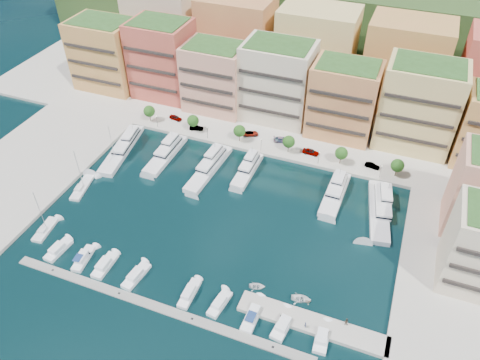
{
  "coord_description": "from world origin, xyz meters",
  "views": [
    {
      "loc": [
        36.07,
        -79.32,
        86.5
      ],
      "look_at": [
        1.32,
        10.03,
        6.0
      ],
      "focal_mm": 35.0,
      "sensor_mm": 36.0,
      "label": 1
    }
  ],
  "objects": [
    {
      "name": "ground",
      "position": [
        0.0,
        0.0,
        0.0
      ],
      "size": [
        400.0,
        400.0,
        0.0
      ],
      "primitive_type": "plane",
      "color": "black",
      "rests_on": "ground"
    },
    {
      "name": "north_quay",
      "position": [
        0.0,
        62.0,
        0.0
      ],
      "size": [
        220.0,
        64.0,
        2.0
      ],
      "primitive_type": "cube",
      "color": "#9E998E",
      "rests_on": "ground"
    },
    {
      "name": "east_quay",
      "position": [
        62.0,
        -8.0,
        0.0
      ],
      "size": [
        34.0,
        76.0,
        2.0
      ],
      "primitive_type": "cube",
      "color": "#9E998E",
      "rests_on": "ground"
    },
    {
      "name": "west_quay",
      "position": [
        -62.0,
        -8.0,
        0.0
      ],
      "size": [
        34.0,
        76.0,
        2.0
      ],
      "primitive_type": "cube",
      "color": "#9E998E",
      "rests_on": "ground"
    },
    {
      "name": "hillside",
      "position": [
        0.0,
        110.0,
        0.0
      ],
      "size": [
        240.0,
        40.0,
        58.0
      ],
      "primitive_type": "cube",
      "color": "#1E3214",
      "rests_on": "ground"
    },
    {
      "name": "south_pontoon",
      "position": [
        -3.0,
        -30.0,
        0.0
      ],
      "size": [
        72.0,
        2.2,
        0.35
      ],
      "primitive_type": "cube",
      "color": "gray",
      "rests_on": "ground"
    },
    {
      "name": "finger_pier",
      "position": [
        30.0,
        -22.0,
        0.0
      ],
      "size": [
        32.0,
        5.0,
        2.0
      ],
      "primitive_type": "cube",
      "color": "#9E998E",
      "rests_on": "ground"
    },
    {
      "name": "apartment_0",
      "position": [
        -66.0,
        49.99,
        13.31
      ],
      "size": [
        22.0,
        16.5,
        24.8
      ],
      "color": "#C88349",
      "rests_on": "north_quay"
    },
    {
      "name": "apartment_1",
      "position": [
        -44.0,
        51.99,
        14.31
      ],
      "size": [
        20.0,
        16.5,
        26.8
      ],
      "color": "#C75042",
      "rests_on": "north_quay"
    },
    {
      "name": "apartment_2",
      "position": [
        -23.0,
        49.99,
        12.31
      ],
      "size": [
        20.0,
        15.5,
        22.8
      ],
      "color": "tan",
      "rests_on": "north_quay"
    },
    {
      "name": "apartment_3",
      "position": [
        -2.0,
        51.99,
        13.81
      ],
      "size": [
        22.0,
        16.5,
        25.8
      ],
      "color": "beige",
      "rests_on": "north_quay"
    },
    {
      "name": "apartment_4",
      "position": [
        20.0,
        49.99,
        12.81
      ],
      "size": [
        20.0,
        15.5,
        23.8
      ],
      "color": "tan",
      "rests_on": "north_quay"
    },
    {
      "name": "apartment_5",
      "position": [
        42.0,
        51.99,
        14.31
      ],
      "size": [
        22.0,
        16.5,
        26.8
      ],
      "color": "tan",
      "rests_on": "north_quay"
    },
    {
      "name": "backblock_0",
      "position": [
        -55.0,
        74.0,
        16.0
      ],
      "size": [
        26.0,
        18.0,
        30.0
      ],
      "primitive_type": "cube",
      "color": "beige",
      "rests_on": "north_quay"
    },
    {
      "name": "backblock_1",
      "position": [
        -25.0,
        74.0,
        16.0
      ],
      "size": [
        26.0,
        18.0,
        30.0
      ],
      "primitive_type": "cube",
      "color": "tan",
      "rests_on": "north_quay"
    },
    {
      "name": "backblock_2",
      "position": [
        5.0,
        74.0,
        16.0
      ],
      "size": [
        26.0,
        18.0,
        30.0
      ],
      "primitive_type": "cube",
      "color": "tan",
      "rests_on": "north_quay"
    },
    {
      "name": "backblock_3",
      "position": [
        35.0,
        74.0,
        16.0
      ],
      "size": [
        26.0,
        18.0,
        30.0
      ],
      "primitive_type": "cube",
      "color": "#C88349",
      "rests_on": "north_quay"
    },
    {
      "name": "tree_0",
      "position": [
        -40.0,
        33.5,
        4.74
      ],
      "size": [
        3.8,
        3.8,
        5.65
      ],
      "color": "#473323",
      "rests_on": "north_quay"
    },
    {
      "name": "tree_1",
      "position": [
        -24.0,
        33.5,
        4.74
      ],
      "size": [
        3.8,
        3.8,
        5.65
      ],
      "color": "#473323",
      "rests_on": "north_quay"
    },
    {
      "name": "tree_2",
      "position": [
        -8.0,
        33.5,
        4.74
      ],
      "size": [
        3.8,
        3.8,
        5.65
      ],
      "color": "#473323",
      "rests_on": "north_quay"
    },
    {
      "name": "tree_3",
      "position": [
        8.0,
        33.5,
        4.74
      ],
      "size": [
        3.8,
        3.8,
        5.65
      ],
      "color": "#473323",
      "rests_on": "north_quay"
    },
    {
      "name": "tree_4",
      "position": [
        24.0,
        33.5,
        4.74
      ],
      "size": [
        3.8,
        3.8,
        5.65
      ],
      "color": "#473323",
      "rests_on": "north_quay"
    },
    {
      "name": "tree_5",
      "position": [
        40.0,
        33.5,
        4.74
      ],
      "size": [
        3.8,
        3.8,
        5.65
      ],
      "color": "#473323",
      "rests_on": "north_quay"
    },
    {
      "name": "lamppost_0",
      "position": [
        -36.0,
        31.2,
        3.83
      ],
      "size": [
        0.3,
        0.3,
        4.2
      ],
      "color": "black",
      "rests_on": "north_quay"
    },
    {
      "name": "lamppost_1",
      "position": [
        -18.0,
        31.2,
        3.83
      ],
      "size": [
        0.3,
        0.3,
        4.2
      ],
      "color": "black",
      "rests_on": "north_quay"
    },
    {
      "name": "lamppost_2",
      "position": [
        0.0,
        31.2,
        3.83
      ],
      "size": [
        0.3,
        0.3,
        4.2
      ],
      "color": "black",
      "rests_on": "north_quay"
    },
    {
      "name": "lamppost_3",
      "position": [
        18.0,
        31.2,
        3.83
      ],
      "size": [
        0.3,
        0.3,
        4.2
      ],
      "color": "black",
      "rests_on": "north_quay"
    },
    {
      "name": "lamppost_4",
      "position": [
        36.0,
        31.2,
        3.83
      ],
      "size": [
        0.3,
        0.3,
        4.2
      ],
      "color": "black",
      "rests_on": "north_quay"
    },
    {
      "name": "yacht_0",
      "position": [
        -40.43,
        17.31,
        1.21
      ],
      "size": [
        8.87,
        25.97,
        7.3
      ],
      "color": "silver",
      "rests_on": "ground"
    },
    {
      "name": "yacht_1",
      "position": [
        -26.45,
        19.55,
        1.09
      ],
      "size": [
        4.82,
        20.52,
        7.3
      ],
      "color": "silver",
      "rests_on": "ground"
    },
    {
      "name": "yacht_2",
      "position": [
        -11.4,
        18.34,
        1.21
      ],
      "size": [
        5.7,
        23.47,
        7.3
      ],
      "color": "silver",
      "rests_on": "ground"
    },
    {
      "name": "yacht_3",
      "position": [
        -0.54,
        21.32,
        1.21
      ],
      "size": [
        4.23,
        16.79,
        7.3
      ],
      "color": "silver",
      "rests_on": "ground"
    },
    {
      "name": "yacht_5",
      "position": [
        25.65,
        20.35,
        1.21
      ],
      "size": [
        5.27,
        19.01,
        7.3
      ],
      "color": "silver",
      "rests_on": "ground"
    },
    {
      "name": "yacht_6",
      "position": [
        37.93,
        18.19,
        1.21
      ],
      "size": [
        8.9,
        24.09,
        7.3
      ],
      "color": "silver",
      "rests_on": "ground"
    },
    {
      "name": "cruiser_0",
      "position": [
        -32.62,
        -24.58,
        0.55
      ],
      "size": [
        3.3,
        7.69,
        2.55
      ],
      "color": "white",
      "rests_on": "ground"
    },
    {
      "name": "cruiser_1",
      "position": [
        -25.3,
        -24.61,
        0.57
      ],
      "size": [
        3.53,
        8.25,
        2.66
      ],
      "color": "white",
      "rests_on": "ground"
    },
    {
      "name": "cruiser_2",
      "position": [
        -19.32,
        -24.59,
        0.55
      ],
      "size": [
        2.89,
        7.88,
        2.55
      ],
      "color": "white",
      "rests_on": "ground"
    },
    {
      "name": "cruiser_3",
      "position": [
        -10.87,
        -24.59,
        0.55
      ],
      "size": [
        3.55,
        8.36,
        2.55
      ],
      "color": "white",
      "rests_on": "ground"
    },
    {
      "name": "cruiser_5",
      "position": [
        2.71,
        -24.59,
        0.55
      ],
      "size": [
        2.52,
        8.07,
        2.55
      ],
      "color": "white",
      "rests_on": "ground"
    },
    {
      "name": "cruiser_6",
      "position": [
        9.99,
        -24.58,
        0.55
      ],
      "size": [
        3.43,
        7.58,
        2.55
      ],
      "color": "white",
      "rests_on": "ground"
    },
    {
      "name": "cruiser_7",
      "position": [
        17.75,
        -24.62,
        0.57
      ],
      "size": [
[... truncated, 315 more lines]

